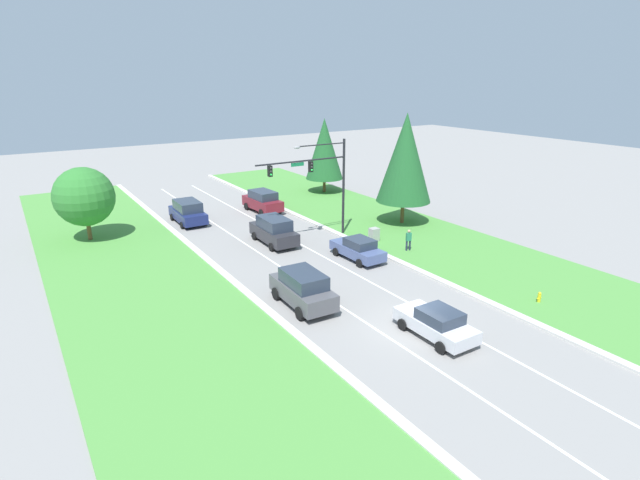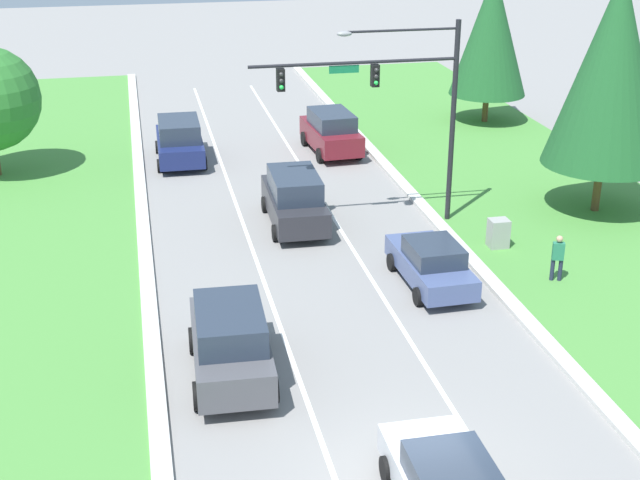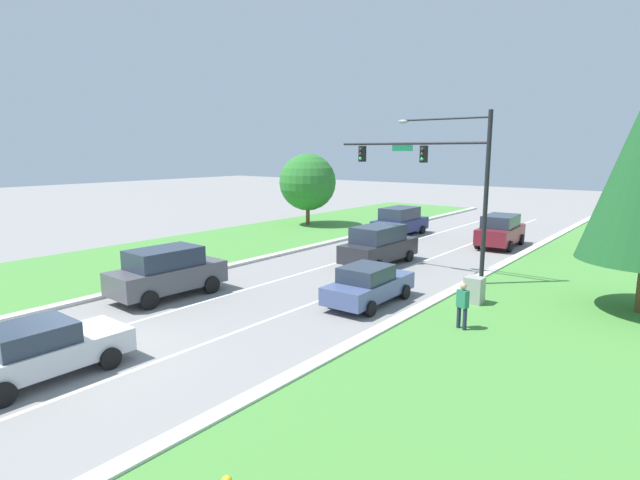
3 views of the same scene
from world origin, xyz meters
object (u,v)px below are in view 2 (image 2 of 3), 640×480
object	(u,v)px
pedestrian	(558,257)
conifer_far_right_tree	(491,33)
slate_blue_sedan	(431,263)
navy_suv	(180,140)
utility_cabinet	(498,234)
traffic_signal_mast	(397,93)
burgundy_suv	(331,132)
graphite_suv	(230,342)
charcoal_suv	(294,199)
conifer_near_right_tree	(612,69)

from	to	relation	value
pedestrian	conifer_far_right_tree	distance (m)	20.86
slate_blue_sedan	navy_suv	bearing A→B (deg)	113.64
utility_cabinet	conifer_far_right_tree	distance (m)	18.26
navy_suv	traffic_signal_mast	bearing A→B (deg)	-52.12
burgundy_suv	navy_suv	xyz separation A→B (m)	(-7.32, 0.11, -0.04)
graphite_suv	pedestrian	bearing A→B (deg)	20.49
traffic_signal_mast	charcoal_suv	xyz separation A→B (m)	(-3.73, 0.84, -4.16)
charcoal_suv	utility_cabinet	xyz separation A→B (m)	(6.82, -3.91, -0.50)
navy_suv	slate_blue_sedan	distance (m)	17.14
conifer_near_right_tree	slate_blue_sedan	bearing A→B (deg)	-149.28
graphite_suv	navy_suv	bearing A→B (deg)	92.48
conifer_near_right_tree	conifer_far_right_tree	bearing A→B (deg)	86.75
graphite_suv	burgundy_suv	xyz separation A→B (m)	(7.24, 19.82, -0.02)
burgundy_suv	conifer_near_right_tree	world-z (taller)	conifer_near_right_tree
traffic_signal_mast	utility_cabinet	distance (m)	6.37
burgundy_suv	navy_suv	distance (m)	7.32
traffic_signal_mast	slate_blue_sedan	xyz separation A→B (m)	(-0.31, -5.52, -4.43)
pedestrian	conifer_near_right_tree	distance (m)	8.88
conifer_far_right_tree	charcoal_suv	bearing A→B (deg)	-135.42
graphite_suv	conifer_near_right_tree	xyz separation A→B (m)	(15.90, 9.60, 4.75)
conifer_near_right_tree	pedestrian	bearing A→B (deg)	-127.81
navy_suv	slate_blue_sedan	size ratio (longest dim) A/B	1.10
slate_blue_sedan	traffic_signal_mast	bearing A→B (deg)	85.40
graphite_suv	charcoal_suv	size ratio (longest dim) A/B	0.95
traffic_signal_mast	utility_cabinet	world-z (taller)	traffic_signal_mast
burgundy_suv	charcoal_suv	xyz separation A→B (m)	(-3.49, -9.06, 0.00)
conifer_far_right_tree	slate_blue_sedan	bearing A→B (deg)	-116.48
burgundy_suv	conifer_near_right_tree	xyz separation A→B (m)	(8.66, -10.23, 4.77)
utility_cabinet	pedestrian	world-z (taller)	pedestrian
traffic_signal_mast	graphite_suv	bearing A→B (deg)	-127.00
burgundy_suv	utility_cabinet	world-z (taller)	burgundy_suv
charcoal_suv	conifer_near_right_tree	world-z (taller)	conifer_near_right_tree
navy_suv	utility_cabinet	world-z (taller)	navy_suv
slate_blue_sedan	utility_cabinet	world-z (taller)	slate_blue_sedan
burgundy_suv	conifer_far_right_tree	world-z (taller)	conifer_far_right_tree
burgundy_suv	navy_suv	world-z (taller)	burgundy_suv
charcoal_suv	conifer_near_right_tree	bearing A→B (deg)	-4.10
graphite_suv	pedestrian	distance (m)	11.96
charcoal_suv	conifer_far_right_tree	distance (m)	18.57
traffic_signal_mast	conifer_far_right_tree	xyz separation A→B (m)	(9.21, 13.59, -0.35)
graphite_suv	slate_blue_sedan	world-z (taller)	graphite_suv
traffic_signal_mast	navy_suv	size ratio (longest dim) A/B	1.58
slate_blue_sedan	conifer_far_right_tree	size ratio (longest dim) A/B	0.55
traffic_signal_mast	burgundy_suv	world-z (taller)	traffic_signal_mast
charcoal_suv	navy_suv	world-z (taller)	charcoal_suv
traffic_signal_mast	charcoal_suv	bearing A→B (deg)	167.35
slate_blue_sedan	utility_cabinet	xyz separation A→B (m)	(3.40, 2.45, -0.22)
charcoal_suv	utility_cabinet	bearing A→B (deg)	-28.40
navy_suv	conifer_far_right_tree	size ratio (longest dim) A/B	0.61
traffic_signal_mast	utility_cabinet	size ratio (longest dim) A/B	6.92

